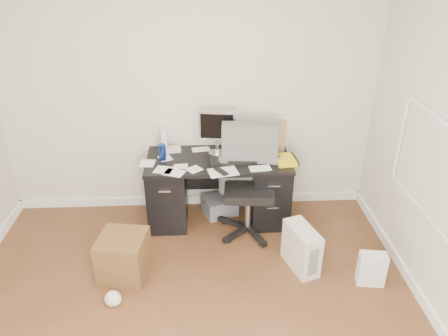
# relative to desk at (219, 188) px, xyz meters

# --- Properties ---
(room_shell) EXTENTS (4.02, 4.02, 2.71)m
(room_shell) POSITION_rel_desk_xyz_m (-0.27, -1.62, 1.26)
(room_shell) COLOR beige
(room_shell) RESTS_ON ground
(desk) EXTENTS (1.50, 0.70, 0.75)m
(desk) POSITION_rel_desk_xyz_m (0.00, 0.00, 0.00)
(desk) COLOR black
(desk) RESTS_ON ground
(loose_papers) EXTENTS (1.10, 0.60, 0.00)m
(loose_papers) POSITION_rel_desk_xyz_m (-0.20, -0.05, 0.35)
(loose_papers) COLOR silver
(loose_papers) RESTS_ON desk
(lcd_monitor) EXTENTS (0.41, 0.27, 0.49)m
(lcd_monitor) POSITION_rel_desk_xyz_m (-0.01, 0.12, 0.59)
(lcd_monitor) COLOR silver
(lcd_monitor) RESTS_ON desk
(keyboard) EXTENTS (0.50, 0.22, 0.03)m
(keyboard) POSITION_rel_desk_xyz_m (0.15, -0.09, 0.36)
(keyboard) COLOR black
(keyboard) RESTS_ON desk
(computer_mouse) EXTENTS (0.08, 0.08, 0.07)m
(computer_mouse) POSITION_rel_desk_xyz_m (0.45, -0.06, 0.38)
(computer_mouse) COLOR silver
(computer_mouse) RESTS_ON desk
(travel_mug) EXTENTS (0.09, 0.09, 0.17)m
(travel_mug) POSITION_rel_desk_xyz_m (-0.58, 0.00, 0.44)
(travel_mug) COLOR navy
(travel_mug) RESTS_ON desk
(white_binder) EXTENTS (0.14, 0.25, 0.27)m
(white_binder) POSITION_rel_desk_xyz_m (-0.58, 0.23, 0.49)
(white_binder) COLOR silver
(white_binder) RESTS_ON desk
(magazine_file) EXTENTS (0.17, 0.27, 0.29)m
(magazine_file) POSITION_rel_desk_xyz_m (0.69, 0.24, 0.50)
(magazine_file) COLOR #9E7F4C
(magazine_file) RESTS_ON desk
(pen_cup) EXTENTS (0.12, 0.12, 0.25)m
(pen_cup) POSITION_rel_desk_xyz_m (0.32, 0.23, 0.47)
(pen_cup) COLOR brown
(pen_cup) RESTS_ON desk
(yellow_book) EXTENTS (0.23, 0.28, 0.05)m
(yellow_book) POSITION_rel_desk_xyz_m (0.69, -0.11, 0.37)
(yellow_book) COLOR yellow
(yellow_book) RESTS_ON desk
(paper_remote) EXTENTS (0.33, 0.28, 0.02)m
(paper_remote) POSITION_rel_desk_xyz_m (0.04, -0.30, 0.36)
(paper_remote) COLOR silver
(paper_remote) RESTS_ON desk
(office_chair) EXTENTS (0.71, 0.71, 1.16)m
(office_chair) POSITION_rel_desk_xyz_m (0.30, -0.24, 0.18)
(office_chair) COLOR #535653
(office_chair) RESTS_ON ground
(pc_tower) EXTENTS (0.32, 0.47, 0.43)m
(pc_tower) POSITION_rel_desk_xyz_m (0.74, -0.85, -0.18)
(pc_tower) COLOR beige
(pc_tower) RESTS_ON ground
(shopping_bag) EXTENTS (0.26, 0.21, 0.32)m
(shopping_bag) POSITION_rel_desk_xyz_m (1.33, -1.11, -0.24)
(shopping_bag) COLOR silver
(shopping_bag) RESTS_ON ground
(wicker_basket) EXTENTS (0.48, 0.48, 0.41)m
(wicker_basket) POSITION_rel_desk_xyz_m (-0.91, -0.87, -0.19)
(wicker_basket) COLOR #482815
(wicker_basket) RESTS_ON ground
(desk_printer) EXTENTS (0.43, 0.40, 0.21)m
(desk_printer) POSITION_rel_desk_xyz_m (0.01, 0.11, -0.30)
(desk_printer) COLOR #5E5E62
(desk_printer) RESTS_ON ground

